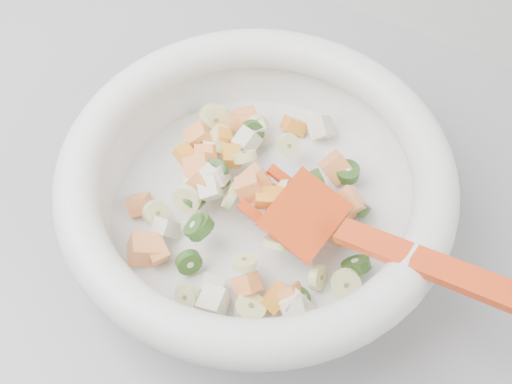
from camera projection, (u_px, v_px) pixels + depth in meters
The scene contains 2 objects.
counter at pixel (237, 329), 1.03m from camera, with size 2.00×0.60×0.90m, color gray.
mixing_bowl at pixel (256, 188), 0.57m from camera, with size 0.48×0.35×0.14m.
Camera 1 is at (0.23, 1.13, 1.43)m, focal length 45.00 mm.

